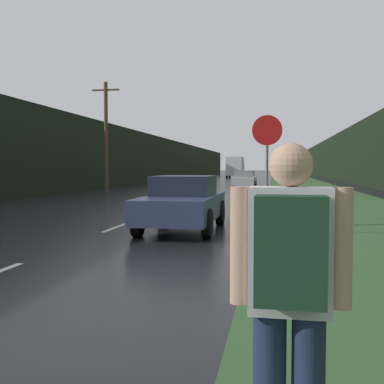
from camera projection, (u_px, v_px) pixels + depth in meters
The scene contains 11 objects.
grass_verge at pixel (308, 189), 37.10m from camera, with size 6.00×240.00×0.02m, color #33562D.
lane_stripe_c at pixel (121, 225), 13.68m from camera, with size 0.12×3.00×0.01m, color silver.
lane_stripe_d at pixel (172, 206), 20.57m from camera, with size 0.12×3.00×0.01m, color silver.
treeline_far_side at pixel (136, 158), 49.64m from camera, with size 2.00×140.00×5.24m, color black.
treeline_near_side at pixel (366, 154), 45.78m from camera, with size 2.00×140.00×5.87m, color black.
utility_pole_far at pixel (106, 136), 30.79m from camera, with size 1.80×0.24×7.10m.
stop_sign at pixel (267, 161), 11.63m from camera, with size 0.73×0.07×2.91m.
hitchhiker_with_backpack at pixel (290, 292), 2.43m from camera, with size 0.62×0.42×1.77m.
car_passing_near at pixel (183, 202), 12.65m from camera, with size 1.87×4.39×1.43m.
car_passing_far at pixel (244, 179), 38.20m from camera, with size 1.84×4.48×1.41m.
delivery_truck at pixel (235, 167), 77.67m from camera, with size 2.63×7.77×3.33m.
Camera 1 is at (4.30, 1.95, 1.65)m, focal length 45.00 mm.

